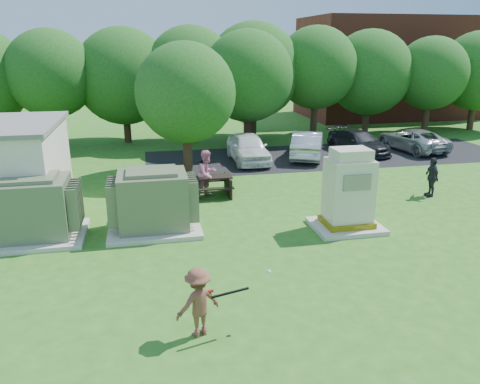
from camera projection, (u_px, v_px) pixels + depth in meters
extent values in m
plane|color=#2D6619|center=(271.00, 287.00, 11.93)|extent=(120.00, 120.00, 0.00)
cube|color=maroon|center=(394.00, 68.00, 39.37)|extent=(15.00, 8.00, 8.00)
cube|color=#232326|center=(329.00, 156.00, 25.87)|extent=(20.00, 6.00, 0.01)
cube|color=beige|center=(37.00, 236.00, 14.87)|extent=(3.00, 2.40, 0.15)
cube|color=#596749|center=(33.00, 208.00, 14.57)|extent=(2.20, 1.80, 1.80)
cube|color=#596749|center=(29.00, 178.00, 14.28)|extent=(1.60, 1.30, 0.12)
cube|color=#596749|center=(75.00, 204.00, 14.81)|extent=(0.32, 1.50, 1.35)
cube|color=beige|center=(155.00, 228.00, 15.58)|extent=(3.00, 2.40, 0.15)
cube|color=#5D6647|center=(153.00, 200.00, 15.28)|extent=(2.20, 1.80, 1.80)
cube|color=#5D6647|center=(151.00, 172.00, 14.99)|extent=(1.60, 1.30, 0.12)
cube|color=#5D6647|center=(113.00, 202.00, 15.03)|extent=(0.32, 1.50, 1.35)
cube|color=#5D6647|center=(192.00, 197.00, 15.51)|extent=(0.32, 1.50, 1.35)
cube|color=beige|center=(346.00, 226.00, 15.71)|extent=(2.24, 1.84, 0.15)
cube|color=yellow|center=(346.00, 221.00, 15.66)|extent=(1.58, 1.27, 0.18)
cube|color=beige|center=(349.00, 190.00, 15.32)|extent=(1.43, 1.12, 2.04)
cube|color=beige|center=(351.00, 154.00, 14.95)|extent=(1.17, 0.92, 0.36)
cube|color=gray|center=(357.00, 183.00, 14.64)|extent=(0.92, 0.04, 0.51)
cube|color=black|center=(207.00, 177.00, 18.79)|extent=(1.96, 0.76, 0.07)
cube|color=black|center=(206.00, 181.00, 19.45)|extent=(1.96, 0.27, 0.05)
cube|color=black|center=(210.00, 189.00, 18.33)|extent=(1.96, 0.27, 0.05)
cube|color=black|center=(187.00, 188.00, 18.75)|extent=(0.09, 1.47, 0.81)
cube|color=black|center=(228.00, 185.00, 19.08)|extent=(0.09, 1.47, 0.81)
imported|color=brown|center=(198.00, 302.00, 9.77)|extent=(1.13, 0.90, 1.54)
imported|color=#C96A8F|center=(207.00, 174.00, 18.66)|extent=(1.19, 1.15, 1.93)
imported|color=#27272C|center=(432.00, 177.00, 18.82)|extent=(0.51, 0.99, 1.61)
imported|color=white|center=(248.00, 148.00, 24.41)|extent=(1.77, 4.38, 1.49)
imported|color=#B2B3B8|center=(307.00, 144.00, 25.26)|extent=(3.12, 4.67, 1.46)
imported|color=black|center=(358.00, 142.00, 26.35)|extent=(2.73, 4.61, 1.25)
imported|color=#A3A3A7|center=(412.00, 140.00, 26.99)|extent=(2.79, 4.85, 1.27)
cylinder|color=black|center=(230.00, 293.00, 9.68)|extent=(0.83, 0.28, 0.06)
cylinder|color=maroon|center=(208.00, 292.00, 9.71)|extent=(0.23, 0.12, 0.06)
sphere|color=white|center=(269.00, 272.00, 10.00)|extent=(0.09, 0.09, 0.09)
cylinder|color=#47301E|center=(57.00, 124.00, 27.53)|extent=(0.44, 0.44, 2.80)
sphere|color=#235B1C|center=(51.00, 73.00, 26.65)|extent=(5.00, 5.00, 5.00)
cylinder|color=#47301E|center=(127.00, 124.00, 29.12)|extent=(0.44, 0.44, 2.30)
sphere|color=#235B1C|center=(124.00, 76.00, 28.24)|extent=(5.80, 5.80, 5.80)
cylinder|color=#47301E|center=(193.00, 121.00, 28.98)|extent=(0.44, 0.44, 2.70)
sphere|color=#235B1C|center=(191.00, 72.00, 28.08)|extent=(5.40, 5.40, 5.40)
cylinder|color=#47301E|center=(253.00, 119.00, 30.34)|extent=(0.44, 0.44, 2.50)
sphere|color=#235B1C|center=(253.00, 71.00, 29.41)|extent=(6.00, 6.00, 6.00)
cylinder|color=#47301E|center=(314.00, 115.00, 30.67)|extent=(0.44, 0.44, 2.90)
sphere|color=#235B1C|center=(316.00, 68.00, 29.75)|extent=(5.20, 5.20, 5.20)
cylinder|color=#47301E|center=(366.00, 116.00, 32.07)|extent=(0.44, 0.44, 2.40)
sphere|color=#235B1C|center=(369.00, 73.00, 31.19)|extent=(5.60, 5.60, 5.60)
cylinder|color=#47301E|center=(426.00, 114.00, 31.96)|extent=(0.44, 0.44, 2.60)
sphere|color=#235B1C|center=(431.00, 73.00, 31.13)|extent=(4.80, 4.80, 4.80)
cylinder|color=#47301E|center=(472.00, 112.00, 33.30)|extent=(0.44, 0.44, 2.50)
sphere|color=#235B1C|center=(478.00, 71.00, 32.43)|extent=(5.40, 5.40, 5.40)
cylinder|color=#47301E|center=(188.00, 148.00, 22.11)|extent=(0.44, 0.44, 2.40)
sphere|color=#235B1C|center=(186.00, 93.00, 21.33)|extent=(4.60, 4.60, 4.60)
cylinder|color=#47301E|center=(247.00, 126.00, 27.52)|extent=(0.44, 0.44, 2.60)
sphere|color=#235B1C|center=(248.00, 76.00, 26.65)|extent=(5.20, 5.20, 5.20)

